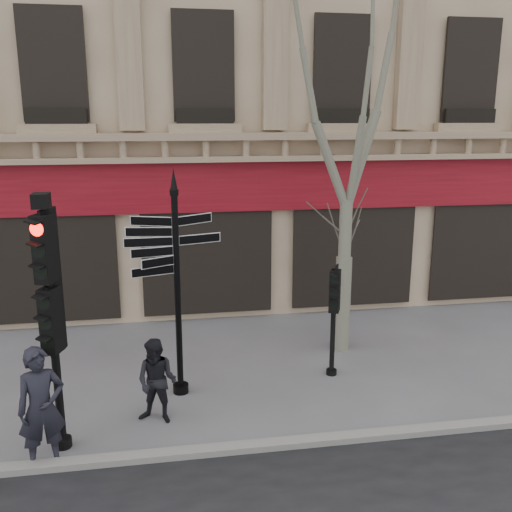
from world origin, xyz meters
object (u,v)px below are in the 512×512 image
Objects in this scene: pedestrian_a at (41,408)px; pedestrian_b at (157,381)px; plane_tree at (351,81)px; traffic_signal_main at (49,293)px; traffic_signal_secondary at (334,302)px; fingerpost at (176,246)px.

pedestrian_a is 1.27× the size of pedestrian_b.
plane_tree is 8.66m from pedestrian_a.
traffic_signal_main is 2.52m from pedestrian_b.
pedestrian_a is (-5.37, -2.38, -0.63)m from traffic_signal_secondary.
plane_tree is (3.81, 1.56, 3.07)m from fingerpost.
pedestrian_a reaches higher than pedestrian_b.
traffic_signal_secondary is 0.27× the size of plane_tree.
pedestrian_a is at bearing -126.49° from pedestrian_b.
traffic_signal_secondary is 5.91m from pedestrian_a.
fingerpost is 0.51× the size of plane_tree.
pedestrian_b is (-4.25, -2.60, -5.28)m from plane_tree.
traffic_signal_secondary is at bearing -0.98° from fingerpost.
plane_tree reaches higher than pedestrian_a.
traffic_signal_main is at bearing 50.50° from pedestrian_a.
fingerpost reaches higher than pedestrian_b.
pedestrian_a is at bearing -89.67° from traffic_signal_main.
pedestrian_a is at bearing -142.20° from fingerpost.
traffic_signal_main is (-2.01, -1.60, -0.31)m from fingerpost.
fingerpost is 2.25× the size of pedestrian_a.
fingerpost reaches higher than traffic_signal_secondary.
pedestrian_b is (1.74, 1.06, -0.21)m from pedestrian_a.
pedestrian_a is 2.05m from pedestrian_b.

